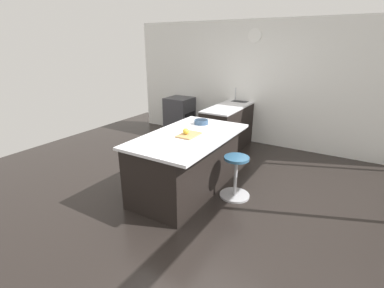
# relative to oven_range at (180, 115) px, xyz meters

# --- Properties ---
(ground_plane) EXTENTS (7.73, 7.73, 0.00)m
(ground_plane) POSITION_rel_oven_range_xyz_m (2.58, 1.73, -0.44)
(ground_plane) COLOR black
(interior_partition_left) EXTENTS (0.15, 5.95, 2.62)m
(interior_partition_left) POSITION_rel_oven_range_xyz_m (-0.35, 1.73, 0.86)
(interior_partition_left) COLOR silver
(interior_partition_left) RESTS_ON ground_plane
(sink_cabinet) EXTENTS (2.28, 0.60, 1.20)m
(sink_cabinet) POSITION_rel_oven_range_xyz_m (-0.00, 1.49, 0.02)
(sink_cabinet) COLOR black
(sink_cabinet) RESTS_ON ground_plane
(oven_range) EXTENTS (0.60, 0.61, 0.89)m
(oven_range) POSITION_rel_oven_range_xyz_m (0.00, 0.00, 0.00)
(oven_range) COLOR #38383D
(oven_range) RESTS_ON ground_plane
(kitchen_island) EXTENTS (1.90, 1.10, 0.90)m
(kitchen_island) POSITION_rel_oven_range_xyz_m (2.39, 1.71, 0.01)
(kitchen_island) COLOR black
(kitchen_island) RESTS_ON ground_plane
(stool_by_window) EXTENTS (0.44, 0.44, 0.63)m
(stool_by_window) POSITION_rel_oven_range_xyz_m (2.21, 2.43, -0.15)
(stool_by_window) COLOR #B7B7BC
(stool_by_window) RESTS_ON ground_plane
(cutting_board) EXTENTS (0.36, 0.24, 0.02)m
(cutting_board) POSITION_rel_oven_range_xyz_m (2.43, 1.78, 0.47)
(cutting_board) COLOR tan
(cutting_board) RESTS_ON kitchen_island
(apple_yellow) EXTENTS (0.09, 0.09, 0.09)m
(apple_yellow) POSITION_rel_oven_range_xyz_m (2.46, 1.74, 0.52)
(apple_yellow) COLOR gold
(apple_yellow) RESTS_ON cutting_board
(fruit_bowl) EXTENTS (0.23, 0.23, 0.07)m
(fruit_bowl) POSITION_rel_oven_range_xyz_m (1.81, 1.63, 0.49)
(fruit_bowl) COLOR #334C6B
(fruit_bowl) RESTS_ON kitchen_island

